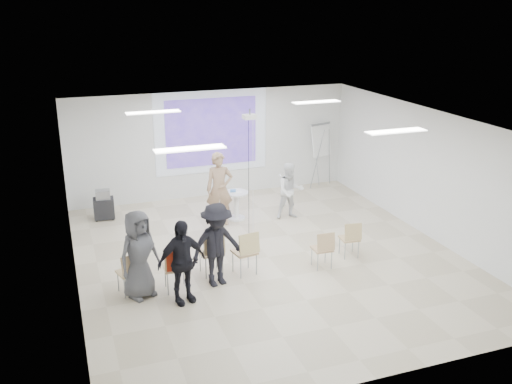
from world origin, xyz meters
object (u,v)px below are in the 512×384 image
object	(u,v)px
chair_right_inner	(324,247)
flipchart_easel	(321,140)
laptop	(211,250)
av_cart	(104,206)
chair_right_far	(351,237)
audience_left	(181,256)
player_right	(290,188)
chair_center	(246,249)
player_left	(219,184)
audience_mid	(217,239)
chair_left_mid	(176,265)
chair_left_inner	(212,250)
chair_far_left	(130,270)
pedestal_table	(236,204)
audience_outer	(138,249)

from	to	relation	value
chair_right_inner	flipchart_easel	world-z (taller)	flipchart_easel
laptop	av_cart	size ratio (longest dim) A/B	0.45
chair_right_inner	chair_right_far	xyz separation A→B (m)	(0.80, 0.30, -0.00)
chair_right_far	audience_left	xyz separation A→B (m)	(-3.86, -0.67, 0.44)
player_right	chair_center	bearing A→B (deg)	-121.68
player_left	laptop	distance (m)	2.78
chair_right_inner	audience_mid	distance (m)	2.31
chair_left_mid	chair_left_inner	world-z (taller)	chair_left_mid
chair_far_left	chair_left_mid	world-z (taller)	chair_left_mid
chair_far_left	pedestal_table	bearing A→B (deg)	29.66
pedestal_table	chair_right_inner	world-z (taller)	chair_right_inner
audience_outer	chair_left_mid	bearing A→B (deg)	-32.74
chair_left_mid	audience_outer	world-z (taller)	audience_outer
chair_left_mid	audience_mid	xyz separation A→B (m)	(0.82, 0.03, 0.39)
chair_left_mid	chair_center	world-z (taller)	chair_left_mid
audience_mid	chair_left_inner	bearing A→B (deg)	76.16
laptop	audience_left	world-z (taller)	audience_left
chair_left_mid	audience_mid	size ratio (longest dim) A/B	0.50
player_left	chair_right_far	bearing A→B (deg)	-45.08
chair_right_inner	pedestal_table	bearing A→B (deg)	105.81
player_right	chair_far_left	xyz separation A→B (m)	(-4.42, -2.69, -0.31)
audience_mid	chair_center	bearing A→B (deg)	4.75
audience_outer	chair_center	bearing A→B (deg)	-22.90
pedestal_table	audience_outer	distance (m)	4.37
pedestal_table	av_cart	xyz separation A→B (m)	(-3.18, 1.18, -0.07)
chair_left_inner	laptop	size ratio (longest dim) A/B	2.73
laptop	flipchart_easel	world-z (taller)	flipchart_easel
chair_left_inner	chair_right_inner	distance (m)	2.30
player_left	audience_mid	bearing A→B (deg)	-98.73
pedestal_table	chair_center	xyz separation A→B (m)	(-0.77, -3.05, 0.14)
player_left	av_cart	size ratio (longest dim) A/B	2.72
chair_far_left	chair_left_inner	size ratio (longest dim) A/B	0.89
pedestal_table	flipchart_easel	world-z (taller)	flipchart_easel
audience_left	audience_mid	distance (m)	0.91
chair_left_inner	audience_mid	xyz separation A→B (m)	(-0.02, -0.42, 0.39)
chair_left_mid	chair_right_far	bearing A→B (deg)	7.30
chair_right_far	audience_outer	xyz separation A→B (m)	(-4.55, -0.19, 0.47)
chair_right_far	laptop	xyz separation A→B (m)	(-3.05, 0.29, 0.02)
chair_far_left	chair_right_far	distance (m)	4.73
player_left	chair_right_inner	world-z (taller)	player_left
chair_left_mid	chair_center	xyz separation A→B (m)	(1.49, 0.22, -0.00)
player_right	laptop	xyz separation A→B (m)	(-2.75, -2.35, -0.30)
flipchart_easel	av_cart	world-z (taller)	flipchart_easel
chair_far_left	chair_right_inner	distance (m)	3.94
chair_right_inner	player_right	bearing A→B (deg)	82.21
chair_left_mid	chair_far_left	bearing A→B (deg)	169.55
player_left	chair_left_inner	world-z (taller)	player_left
flipchart_easel	audience_left	bearing A→B (deg)	-152.88
audience_mid	flipchart_easel	distance (m)	6.85
chair_left_mid	chair_right_inner	size ratio (longest dim) A/B	1.15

